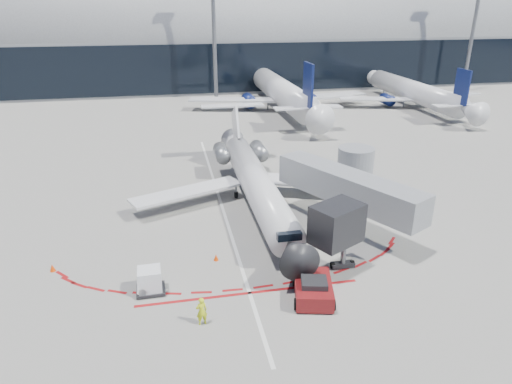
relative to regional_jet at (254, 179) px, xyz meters
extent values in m
plane|color=gray|center=(-2.96, -2.08, -2.27)|extent=(260.00, 260.00, 0.00)
cube|color=silver|center=(-2.96, -0.08, -2.26)|extent=(0.25, 40.00, 0.01)
cube|color=maroon|center=(-2.96, -13.58, -2.26)|extent=(14.00, 0.25, 0.01)
cube|color=gray|center=(-2.96, 62.92, 2.73)|extent=(150.00, 24.00, 10.00)
cylinder|color=gray|center=(-2.96, 62.92, 7.73)|extent=(150.00, 24.00, 24.00)
cube|color=black|center=(-2.96, 50.87, 2.73)|extent=(150.00, 0.20, 9.00)
cube|color=gray|center=(6.04, -6.58, 1.33)|extent=(8.22, 12.61, 2.30)
cube|color=black|center=(2.99, -12.31, 1.33)|extent=(3.86, 3.44, 2.60)
cylinder|color=slate|center=(3.79, -11.91, -1.07)|extent=(0.36, 0.36, 2.40)
cube|color=black|center=(3.79, -11.91, -2.05)|extent=(1.60, 0.60, 0.30)
cylinder|color=gray|center=(9.09, -0.84, 0.13)|extent=(3.20, 3.20, 4.80)
cylinder|color=black|center=(9.09, -0.84, -2.02)|extent=(4.00, 4.00, 0.50)
cylinder|color=slate|center=(2.04, 45.92, 10.23)|extent=(0.70, 0.70, 25.00)
cylinder|color=slate|center=(52.04, 45.92, 10.23)|extent=(0.70, 0.70, 25.00)
cylinder|color=silver|center=(0.00, -1.12, -0.03)|extent=(2.57, 20.94, 2.57)
cone|color=black|center=(0.00, -12.92, -0.03)|extent=(2.57, 2.66, 2.57)
cone|color=silver|center=(0.00, 11.06, -0.03)|extent=(2.57, 3.43, 2.57)
cube|color=black|center=(0.00, -11.39, 0.49)|extent=(1.62, 1.33, 0.52)
cube|color=silver|center=(-5.90, 0.31, -0.89)|extent=(10.19, 6.04, 0.30)
cube|color=silver|center=(5.90, 0.31, -0.89)|extent=(10.19, 6.04, 0.30)
cube|color=silver|center=(0.00, 10.11, 2.25)|extent=(0.24, 4.47, 4.54)
cube|color=silver|center=(0.00, 12.11, 3.96)|extent=(6.85, 1.52, 0.15)
cylinder|color=slate|center=(-1.95, 7.26, 0.21)|extent=(1.43, 3.24, 1.43)
cylinder|color=slate|center=(1.95, 7.26, 0.21)|extent=(1.43, 3.24, 1.43)
cylinder|color=black|center=(0.00, -9.87, -2.00)|extent=(0.21, 0.53, 0.53)
cylinder|color=black|center=(-1.43, 1.26, -1.96)|extent=(0.29, 0.61, 0.61)
cylinder|color=black|center=(1.43, 1.26, -1.96)|extent=(0.29, 0.61, 0.61)
cylinder|color=slate|center=(0.00, -9.87, -1.74)|extent=(0.17, 0.17, 1.05)
cube|color=maroon|center=(0.77, -14.75, -1.66)|extent=(2.96, 3.93, 0.99)
cube|color=black|center=(0.69, -15.07, -1.01)|extent=(1.80, 1.64, 0.38)
cylinder|color=slate|center=(1.33, -12.40, -1.88)|extent=(0.77, 2.80, 0.11)
cylinder|color=black|center=(-0.53, -15.68, -1.92)|extent=(0.46, 0.76, 0.70)
cylinder|color=black|center=(1.50, -16.17, -1.92)|extent=(0.46, 0.76, 0.70)
cylinder|color=black|center=(0.03, -13.33, -1.92)|extent=(0.46, 0.76, 0.70)
cylinder|color=black|center=(2.06, -13.82, -1.92)|extent=(0.46, 0.76, 0.70)
imported|color=#D1E217|center=(-6.11, -15.94, -1.39)|extent=(0.71, 0.54, 1.75)
cube|color=black|center=(-8.96, -12.25, -2.11)|extent=(1.78, 1.53, 0.19)
cube|color=white|center=(-8.96, -12.25, -1.33)|extent=(1.43, 1.34, 1.40)
cylinder|color=black|center=(-9.65, -12.84, -2.18)|extent=(0.09, 0.18, 0.17)
cylinder|color=black|center=(-8.25, -12.80, -2.18)|extent=(0.09, 0.18, 0.17)
cylinder|color=black|center=(-9.68, -11.70, -2.18)|extent=(0.09, 0.18, 0.17)
cylinder|color=black|center=(-8.28, -11.67, -2.18)|extent=(0.09, 0.18, 0.17)
cone|color=#E63E04|center=(-15.46, -8.51, -2.01)|extent=(0.38, 0.38, 0.52)
cone|color=#E63E04|center=(-4.54, -9.30, -2.03)|extent=(0.34, 0.34, 0.47)
camera|label=1|loc=(-7.23, -36.88, 14.49)|focal=32.00mm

